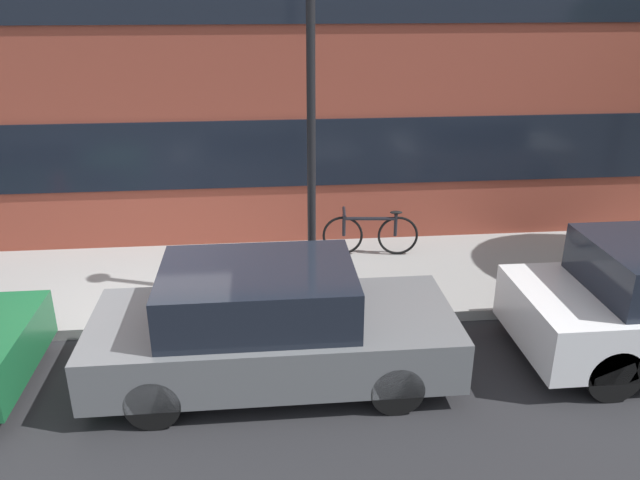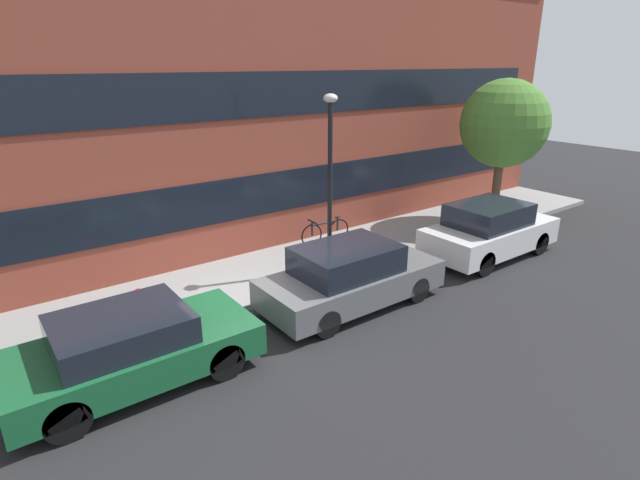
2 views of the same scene
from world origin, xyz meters
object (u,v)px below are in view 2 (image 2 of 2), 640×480
Objects in this scene: parked_car_white at (489,230)px; parked_car_grey at (350,276)px; parked_car_green at (132,348)px; fire_hydrant at (140,306)px; lamp_post at (330,165)px; bicycle at (325,231)px; street_tree at (504,124)px.

parked_car_grey is at bearing 180.00° from parked_car_white.
fire_hydrant is at bearing 68.17° from parked_car_green.
bicycle is at bearing 55.78° from lamp_post.
parked_car_white is at bearing 141.77° from bicycle.
street_tree is 6.69m from lamp_post.
bicycle is 0.35× the size of street_tree.
bicycle is at bearing 14.52° from fire_hydrant.
bicycle is (5.65, 1.46, -0.00)m from fire_hydrant.
parked_car_white reaches higher than parked_car_green.
bicycle is (-3.19, 3.09, -0.21)m from parked_car_white.
fire_hydrant is at bearing 20.34° from bicycle.
parked_car_green is 7.01m from bicycle.
street_tree is (2.41, 1.53, 2.49)m from parked_car_white.
parked_car_green reaches higher than bicycle.
street_tree reaches higher than fire_hydrant.
parked_car_grey is 0.92× the size of street_tree.
bicycle is (1.68, 3.09, -0.16)m from parked_car_grey.
parked_car_green is 1.75m from fire_hydrant.
parked_car_white is at bearing -19.49° from lamp_post.
parked_car_grey is 2.65m from lamp_post.
parked_car_green reaches higher than fire_hydrant.
fire_hydrant is (-3.97, 1.62, -0.15)m from parked_car_grey.
lamp_post is at bearing -1.43° from fire_hydrant.
parked_car_green is 9.49m from parked_car_white.
parked_car_white is 0.89× the size of street_tree.
fire_hydrant is 0.49× the size of bicycle.
parked_car_green is at bearing 31.92° from bicycle.
lamp_post is at bearing -179.79° from street_tree.
parked_car_green is at bearing 180.00° from parked_car_white.
fire_hydrant is 0.18× the size of lamp_post.
parked_car_white reaches higher than parked_car_grey.
parked_car_white is 5.24× the size of fire_hydrant.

